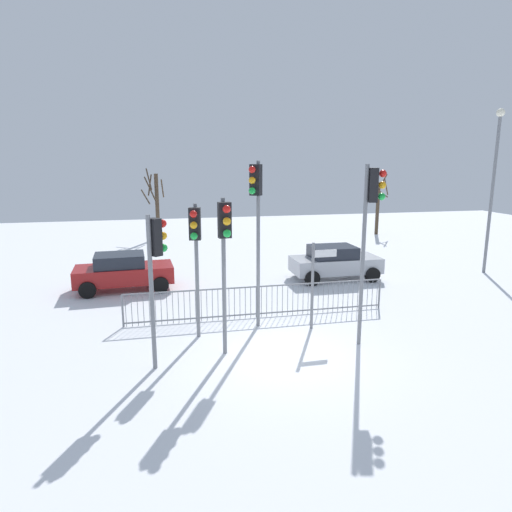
{
  "coord_description": "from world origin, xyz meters",
  "views": [
    {
      "loc": [
        -3.16,
        -10.85,
        5.09
      ],
      "look_at": [
        -0.02,
        3.41,
        2.0
      ],
      "focal_mm": 31.72,
      "sensor_mm": 36.0,
      "label": 1
    }
  ],
  "objects_px": {
    "traffic_light_mid_left": "(256,208)",
    "car_silver_far": "(335,262)",
    "traffic_light_foreground_left": "(225,242)",
    "traffic_light_mid_right": "(195,241)",
    "traffic_light_rear_right": "(155,257)",
    "bare_tree_centre": "(378,206)",
    "traffic_light_foreground_right": "(370,215)",
    "direction_sign_post": "(315,281)",
    "bare_tree_left": "(156,203)",
    "car_red_near": "(123,271)",
    "street_lamp": "(494,176)"
  },
  "relations": [
    {
      "from": "direction_sign_post",
      "to": "car_silver_far",
      "type": "bearing_deg",
      "value": 61.2
    },
    {
      "from": "traffic_light_rear_right",
      "to": "bare_tree_centre",
      "type": "bearing_deg",
      "value": 102.89
    },
    {
      "from": "traffic_light_mid_left",
      "to": "bare_tree_left",
      "type": "distance_m",
      "value": 17.8
    },
    {
      "from": "traffic_light_foreground_left",
      "to": "traffic_light_rear_right",
      "type": "bearing_deg",
      "value": 4.52
    },
    {
      "from": "traffic_light_mid_right",
      "to": "bare_tree_centre",
      "type": "xyz_separation_m",
      "value": [
        14.09,
        16.44,
        -0.9
      ]
    },
    {
      "from": "car_red_near",
      "to": "traffic_light_foreground_left",
      "type": "bearing_deg",
      "value": -69.8
    },
    {
      "from": "traffic_light_foreground_left",
      "to": "bare_tree_left",
      "type": "height_order",
      "value": "bare_tree_left"
    },
    {
      "from": "traffic_light_foreground_left",
      "to": "traffic_light_mid_right",
      "type": "bearing_deg",
      "value": -69.35
    },
    {
      "from": "traffic_light_mid_right",
      "to": "street_lamp",
      "type": "distance_m",
      "value": 14.71
    },
    {
      "from": "car_red_near",
      "to": "bare_tree_centre",
      "type": "xyz_separation_m",
      "value": [
        16.52,
        10.67,
        1.22
      ]
    },
    {
      "from": "traffic_light_rear_right",
      "to": "bare_tree_left",
      "type": "xyz_separation_m",
      "value": [
        0.07,
        19.64,
        -0.46
      ]
    },
    {
      "from": "car_silver_far",
      "to": "traffic_light_foreground_left",
      "type": "bearing_deg",
      "value": -130.11
    },
    {
      "from": "traffic_light_foreground_left",
      "to": "street_lamp",
      "type": "distance_m",
      "value": 14.65
    },
    {
      "from": "car_red_near",
      "to": "car_silver_far",
      "type": "bearing_deg",
      "value": -4.65
    },
    {
      "from": "bare_tree_left",
      "to": "car_red_near",
      "type": "bearing_deg",
      "value": -96.52
    },
    {
      "from": "traffic_light_foreground_left",
      "to": "car_silver_far",
      "type": "xyz_separation_m",
      "value": [
        5.84,
        6.87,
        -2.3
      ]
    },
    {
      "from": "traffic_light_mid_left",
      "to": "car_silver_far",
      "type": "bearing_deg",
      "value": -94.51
    },
    {
      "from": "traffic_light_foreground_right",
      "to": "direction_sign_post",
      "type": "xyz_separation_m",
      "value": [
        -0.98,
        1.47,
        -2.13
      ]
    },
    {
      "from": "traffic_light_mid_right",
      "to": "bare_tree_left",
      "type": "xyz_separation_m",
      "value": [
        -1.04,
        18.03,
        -0.52
      ]
    },
    {
      "from": "traffic_light_mid_right",
      "to": "traffic_light_foreground_right",
      "type": "height_order",
      "value": "traffic_light_foreground_right"
    },
    {
      "from": "traffic_light_foreground_left",
      "to": "traffic_light_foreground_right",
      "type": "relative_size",
      "value": 0.84
    },
    {
      "from": "car_silver_far",
      "to": "street_lamp",
      "type": "xyz_separation_m",
      "value": [
        7.23,
        -0.4,
        3.66
      ]
    },
    {
      "from": "traffic_light_foreground_left",
      "to": "street_lamp",
      "type": "xyz_separation_m",
      "value": [
        13.07,
        6.46,
        1.35
      ]
    },
    {
      "from": "traffic_light_foreground_right",
      "to": "street_lamp",
      "type": "xyz_separation_m",
      "value": [
        9.15,
        6.54,
        0.76
      ]
    },
    {
      "from": "traffic_light_mid_left",
      "to": "street_lamp",
      "type": "xyz_separation_m",
      "value": [
        11.84,
        4.61,
        0.71
      ]
    },
    {
      "from": "traffic_light_rear_right",
      "to": "car_silver_far",
      "type": "bearing_deg",
      "value": 96.3
    },
    {
      "from": "bare_tree_centre",
      "to": "car_silver_far",
      "type": "bearing_deg",
      "value": -124.94
    },
    {
      "from": "traffic_light_mid_left",
      "to": "street_lamp",
      "type": "relative_size",
      "value": 0.7
    },
    {
      "from": "traffic_light_mid_right",
      "to": "traffic_light_mid_left",
      "type": "bearing_deg",
      "value": -152.1
    },
    {
      "from": "traffic_light_foreground_left",
      "to": "car_red_near",
      "type": "height_order",
      "value": "traffic_light_foreground_left"
    },
    {
      "from": "traffic_light_mid_right",
      "to": "street_lamp",
      "type": "height_order",
      "value": "street_lamp"
    },
    {
      "from": "car_silver_far",
      "to": "bare_tree_centre",
      "type": "distance_m",
      "value": 13.36
    },
    {
      "from": "car_red_near",
      "to": "street_lamp",
      "type": "height_order",
      "value": "street_lamp"
    },
    {
      "from": "traffic_light_foreground_left",
      "to": "car_red_near",
      "type": "relative_size",
      "value": 1.08
    },
    {
      "from": "traffic_light_mid_left",
      "to": "traffic_light_foreground_right",
      "type": "relative_size",
      "value": 1.02
    },
    {
      "from": "car_red_near",
      "to": "bare_tree_left",
      "type": "relative_size",
      "value": 0.85
    },
    {
      "from": "traffic_light_foreground_right",
      "to": "car_silver_far",
      "type": "height_order",
      "value": "traffic_light_foreground_right"
    },
    {
      "from": "traffic_light_foreground_right",
      "to": "street_lamp",
      "type": "distance_m",
      "value": 11.27
    },
    {
      "from": "traffic_light_rear_right",
      "to": "direction_sign_post",
      "type": "distance_m",
      "value": 5.13
    },
    {
      "from": "traffic_light_rear_right",
      "to": "traffic_light_mid_left",
      "type": "relative_size",
      "value": 0.76
    },
    {
      "from": "traffic_light_foreground_right",
      "to": "car_red_near",
      "type": "height_order",
      "value": "traffic_light_foreground_right"
    },
    {
      "from": "traffic_light_foreground_right",
      "to": "direction_sign_post",
      "type": "relative_size",
      "value": 1.85
    },
    {
      "from": "direction_sign_post",
      "to": "street_lamp",
      "type": "height_order",
      "value": "street_lamp"
    },
    {
      "from": "traffic_light_rear_right",
      "to": "traffic_light_foreground_right",
      "type": "distance_m",
      "value": 5.72
    },
    {
      "from": "traffic_light_foreground_left",
      "to": "traffic_light_foreground_right",
      "type": "xyz_separation_m",
      "value": [
        3.92,
        -0.07,
        0.59
      ]
    },
    {
      "from": "traffic_light_mid_left",
      "to": "car_red_near",
      "type": "distance_m",
      "value": 7.39
    },
    {
      "from": "direction_sign_post",
      "to": "bare_tree_left",
      "type": "xyz_separation_m",
      "value": [
        -4.61,
        17.97,
        0.84
      ]
    },
    {
      "from": "traffic_light_rear_right",
      "to": "car_silver_far",
      "type": "distance_m",
      "value": 10.61
    },
    {
      "from": "traffic_light_mid_right",
      "to": "car_red_near",
      "type": "relative_size",
      "value": 1.01
    },
    {
      "from": "street_lamp",
      "to": "traffic_light_rear_right",
      "type": "bearing_deg",
      "value": -155.52
    }
  ]
}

